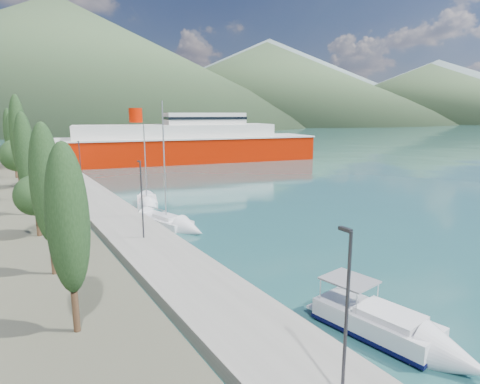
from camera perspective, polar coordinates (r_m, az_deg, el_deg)
ground at (r=137.56m, az=-23.82°, el=5.92°), size 1400.00×1400.00×0.00m
quay at (r=44.12m, az=-18.43°, el=-2.55°), size 5.00×88.00×0.80m
hills_far at (r=657.19m, az=-18.23°, el=16.54°), size 1480.00×900.00×180.00m
hills_near at (r=407.33m, az=-15.31°, el=16.30°), size 1010.00×520.00×115.00m
tree_row at (r=50.44m, az=-28.71°, el=4.69°), size 4.23×63.78×11.76m
lamp_posts at (r=33.17m, az=-14.55°, el=-0.23°), size 0.15×47.29×6.06m
motor_cruiser at (r=20.66m, az=22.15°, el=-18.54°), size 3.56×8.30×2.96m
sailboat_near at (r=37.28m, az=-8.86°, el=-4.73°), size 4.51×8.90×12.38m
sailboat_mid at (r=46.14m, az=-13.01°, el=-1.81°), size 4.08×7.20×10.09m
ferry at (r=87.68m, az=-8.82°, el=6.64°), size 61.71×23.94×11.99m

